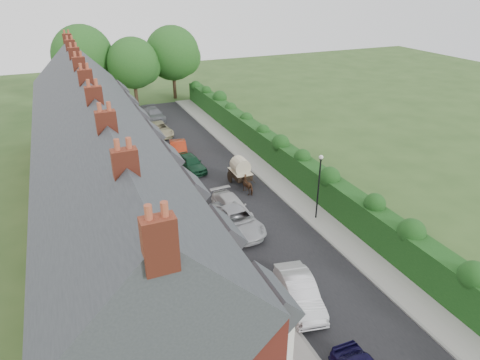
% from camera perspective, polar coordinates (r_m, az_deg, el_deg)
% --- Properties ---
extents(ground, '(140.00, 140.00, 0.00)m').
position_cam_1_polar(ground, '(28.33, 8.53, -10.33)').
color(ground, '#2D4C1E').
rests_on(ground, ground).
extents(road, '(6.00, 58.00, 0.02)m').
position_cam_1_polar(road, '(36.51, -1.02, -1.22)').
color(road, black).
rests_on(road, ground).
extents(pavement_hedge_side, '(2.20, 58.00, 0.12)m').
position_cam_1_polar(pavement_hedge_side, '(38.05, 4.70, -0.05)').
color(pavement_hedge_side, gray).
rests_on(pavement_hedge_side, ground).
extents(pavement_house_side, '(1.70, 58.00, 0.12)m').
position_cam_1_polar(pavement_house_side, '(35.39, -6.81, -2.24)').
color(pavement_house_side, gray).
rests_on(pavement_house_side, ground).
extents(kerb_hedge_side, '(0.18, 58.00, 0.13)m').
position_cam_1_polar(kerb_hedge_side, '(37.61, 3.28, -0.31)').
color(kerb_hedge_side, gray).
rests_on(kerb_hedge_side, ground).
extents(kerb_house_side, '(0.18, 58.00, 0.13)m').
position_cam_1_polar(kerb_house_side, '(35.58, -5.58, -2.01)').
color(kerb_house_side, gray).
rests_on(kerb_house_side, ground).
extents(hedge, '(2.10, 58.00, 2.85)m').
position_cam_1_polar(hedge, '(38.23, 7.18, 2.49)').
color(hedge, '#123B12').
rests_on(hedge, ground).
extents(terrace_row, '(9.05, 40.50, 11.50)m').
position_cam_1_polar(terrace_row, '(31.62, -18.04, 1.95)').
color(terrace_row, maroon).
rests_on(terrace_row, ground).
extents(garden_wall_row, '(0.35, 40.35, 1.10)m').
position_cam_1_polar(garden_wall_row, '(34.12, -7.96, -2.68)').
color(garden_wall_row, maroon).
rests_on(garden_wall_row, ground).
extents(lamppost, '(0.32, 0.32, 5.16)m').
position_cam_1_polar(lamppost, '(31.17, 10.51, 0.12)').
color(lamppost, black).
rests_on(lamppost, ground).
extents(tree_far_left, '(7.14, 6.80, 9.29)m').
position_cam_1_polar(tree_far_left, '(61.08, -13.77, 14.78)').
color(tree_far_left, '#332316').
rests_on(tree_far_left, ground).
extents(tree_far_right, '(7.98, 7.60, 10.31)m').
position_cam_1_polar(tree_far_right, '(64.16, -8.67, 16.24)').
color(tree_far_right, '#332316').
rests_on(tree_far_right, ground).
extents(tree_far_back, '(8.40, 8.00, 10.82)m').
position_cam_1_polar(tree_far_back, '(63.19, -19.84, 15.21)').
color(tree_far_back, '#332316').
rests_on(tree_far_back, ground).
extents(car_silver_a, '(2.53, 4.98, 1.57)m').
position_cam_1_polar(car_silver_a, '(24.51, 7.94, -14.56)').
color(car_silver_a, silver).
rests_on(car_silver_a, ground).
extents(car_silver_b, '(2.93, 5.68, 1.53)m').
position_cam_1_polar(car_silver_b, '(30.57, -0.47, -5.34)').
color(car_silver_b, '#A8ABB0').
rests_on(car_silver_b, ground).
extents(car_white, '(2.11, 4.86, 1.39)m').
position_cam_1_polar(car_white, '(32.36, -1.12, -3.61)').
color(car_white, '#BBBBBB').
rests_on(car_white, ground).
extents(car_green, '(2.35, 4.58, 1.49)m').
position_cam_1_polar(car_green, '(40.04, -6.64, 2.29)').
color(car_green, '#103620').
rests_on(car_green, ground).
extents(car_red, '(2.36, 4.67, 1.47)m').
position_cam_1_polar(car_red, '(43.41, -8.21, 4.08)').
color(car_red, '#9A2810').
rests_on(car_red, ground).
extents(car_beige, '(2.73, 5.16, 1.38)m').
position_cam_1_polar(car_beige, '(49.78, -10.77, 6.67)').
color(car_beige, tan).
rests_on(car_beige, ground).
extents(car_grey, '(2.33, 5.00, 1.41)m').
position_cam_1_polar(car_grey, '(55.54, -11.41, 8.62)').
color(car_grey, slate).
rests_on(car_grey, ground).
extents(horse, '(1.01, 1.75, 1.39)m').
position_cam_1_polar(horse, '(35.67, 1.16, -0.67)').
color(horse, '#4F301D').
rests_on(horse, ground).
extents(horse_cart, '(1.54, 3.41, 2.46)m').
position_cam_1_polar(horse_cart, '(36.84, 0.04, 1.46)').
color(horse_cart, black).
rests_on(horse_cart, ground).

